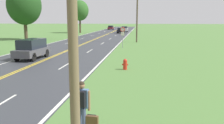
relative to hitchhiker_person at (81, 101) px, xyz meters
name	(u,v)px	position (x,y,z in m)	size (l,w,h in m)	color
hitchhiker_person	(81,101)	(0.00, 0.00, 0.00)	(0.58, 0.44, 1.71)	#475175
suitcase	(92,124)	(0.34, -0.04, -0.75)	(0.44, 0.17, 0.63)	brown
fire_hydrant	(125,64)	(0.69, 10.04, -0.64)	(0.45, 0.29, 0.80)	red
traffic_sign	(123,32)	(-0.63, 23.37, 0.99)	(0.60, 0.10, 2.69)	gray
utility_pole_midground	(137,10)	(0.99, 31.48, 4.08)	(1.80, 0.24, 9.94)	brown
tree_left_verge	(24,5)	(-19.25, 34.01, 5.09)	(6.05, 6.05, 9.64)	#473828
tree_behind_sign	(80,11)	(-15.10, 56.73, 4.97)	(4.78, 4.78, 8.79)	#473828
car_dark_grey_suv_approaching	(32,48)	(-8.30, 13.73, -0.06)	(1.97, 4.29, 1.86)	black
car_black_sedan_mid_near	(121,30)	(-3.90, 57.12, -0.29)	(1.99, 4.15, 1.48)	black
car_white_suv_mid_far	(125,29)	(-3.43, 64.32, -0.16)	(1.98, 4.30, 1.63)	black
car_maroon_hatchback_receding	(111,27)	(-9.58, 78.76, -0.25)	(1.97, 3.55, 1.48)	black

